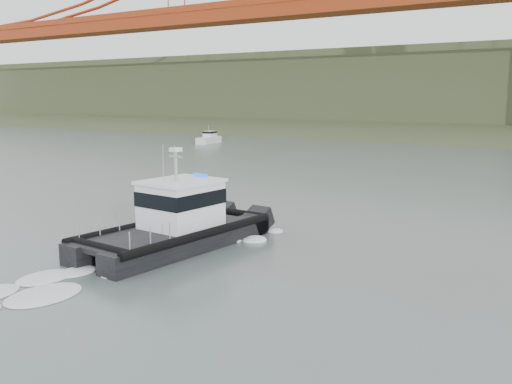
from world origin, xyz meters
TOP-DOWN VIEW (x-y plane):
  - ground at (0.00, 0.00)m, footprint 400.00×400.00m
  - patrol_boat at (-1.59, 5.05)m, footprint 4.60×10.57m
  - motorboat at (-38.28, 56.30)m, footprint 2.65×5.63m

SIDE VIEW (x-z plane):
  - ground at x=0.00m, z-range 0.00..0.00m
  - motorboat at x=-38.28m, z-range -0.75..2.23m
  - patrol_boat at x=-1.59m, z-range -1.25..3.75m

